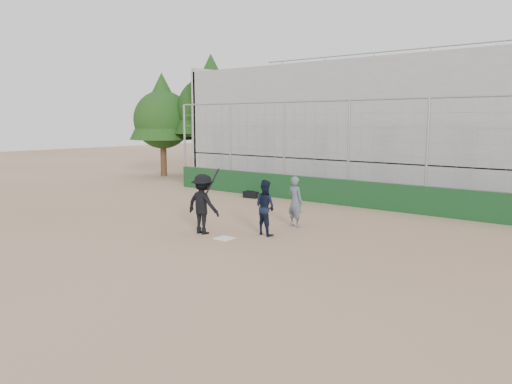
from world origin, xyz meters
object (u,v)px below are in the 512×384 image
Objects in this scene: catcher_crouched at (265,216)px; equipment_bag at (251,195)px; umpire at (295,204)px; batter_at_plate at (203,204)px.

equipment_bag is at bearing 132.75° from catcher_crouched.
catcher_crouched is 0.77× the size of umpire.
umpire is 6.00m from equipment_bag.
catcher_crouched is at bearing 32.86° from batter_at_plate.
umpire is at bearing -37.45° from equipment_bag.
catcher_crouched is 1.62× the size of equipment_bag.
umpire is at bearing 57.28° from batter_at_plate.
batter_at_plate is 1.73× the size of catcher_crouched.
batter_at_plate is 1.34× the size of umpire.
batter_at_plate is 1.82m from catcher_crouched.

